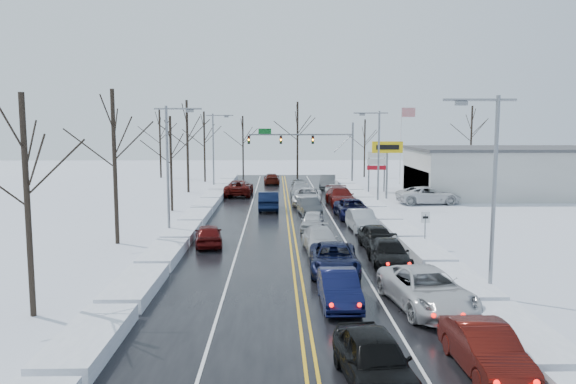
{
  "coord_description": "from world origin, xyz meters",
  "views": [
    {
      "loc": [
        -1.1,
        -42.29,
        7.74
      ],
      "look_at": [
        -0.17,
        1.22,
        2.5
      ],
      "focal_mm": 35.0,
      "sensor_mm": 36.0,
      "label": 1
    }
  ],
  "objects_px": {
    "traffic_signal_mast": "(312,143)",
    "oncoming_car_0": "(269,210)",
    "dealership_building": "(506,172)",
    "tires_plus_sign": "(387,151)",
    "flagpole": "(402,139)"
  },
  "relations": [
    {
      "from": "tires_plus_sign",
      "to": "dealership_building",
      "type": "xyz_separation_m",
      "value": [
        13.48,
        2.01,
        -2.34
      ]
    },
    {
      "from": "flagpole",
      "to": "dealership_building",
      "type": "relative_size",
      "value": 0.49
    },
    {
      "from": "tires_plus_sign",
      "to": "oncoming_car_0",
      "type": "relative_size",
      "value": 1.16
    },
    {
      "from": "traffic_signal_mast",
      "to": "tires_plus_sign",
      "type": "xyz_separation_m",
      "value": [
        7.05,
        -12.0,
        -0.49
      ]
    },
    {
      "from": "dealership_building",
      "to": "tires_plus_sign",
      "type": "bearing_deg",
      "value": -171.53
    },
    {
      "from": "tires_plus_sign",
      "to": "oncoming_car_0",
      "type": "distance_m",
      "value": 15.38
    },
    {
      "from": "dealership_building",
      "to": "oncoming_car_0",
      "type": "distance_m",
      "value": 27.69
    },
    {
      "from": "tires_plus_sign",
      "to": "flagpole",
      "type": "height_order",
      "value": "flagpole"
    },
    {
      "from": "flagpole",
      "to": "oncoming_car_0",
      "type": "distance_m",
      "value": 28.25
    },
    {
      "from": "dealership_building",
      "to": "oncoming_car_0",
      "type": "bearing_deg",
      "value": -159.18
    },
    {
      "from": "tires_plus_sign",
      "to": "dealership_building",
      "type": "height_order",
      "value": "tires_plus_sign"
    },
    {
      "from": "dealership_building",
      "to": "traffic_signal_mast",
      "type": "bearing_deg",
      "value": 154.05
    },
    {
      "from": "tires_plus_sign",
      "to": "oncoming_car_0",
      "type": "height_order",
      "value": "tires_plus_sign"
    },
    {
      "from": "traffic_signal_mast",
      "to": "oncoming_car_0",
      "type": "relative_size",
      "value": 2.57
    },
    {
      "from": "flagpole",
      "to": "dealership_building",
      "type": "xyz_separation_m",
      "value": [
        8.8,
        -12.0,
        -3.27
      ]
    }
  ]
}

